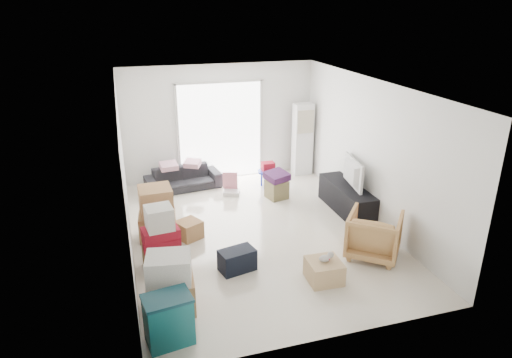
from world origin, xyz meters
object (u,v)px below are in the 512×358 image
object	(u,v)px
television	(348,183)
ottoman	(277,189)
ac_tower	(302,139)
storage_bins	(169,320)
kids_table	(268,170)
armchair	(374,233)
tv_console	(347,198)
sofa	(183,175)
wood_crate	(324,271)

from	to	relation	value
television	ottoman	world-z (taller)	television
ac_tower	storage_bins	world-z (taller)	ac_tower
ac_tower	storage_bins	distance (m)	6.44
television	storage_bins	distance (m)	4.83
storage_bins	ottoman	size ratio (longest dim) A/B	1.67
television	kids_table	bearing A→B (deg)	42.81
storage_bins	armchair	bearing A→B (deg)	17.81
tv_console	ac_tower	bearing A→B (deg)	91.25
tv_console	armchair	xyz separation A→B (m)	(-0.39, -1.71, 0.15)
ottoman	armchair	bearing A→B (deg)	-74.79
television	sofa	bearing A→B (deg)	63.15
sofa	kids_table	size ratio (longest dim) A/B	2.78
tv_console	ottoman	distance (m)	1.54
ottoman	ac_tower	bearing A→B (deg)	49.09
tv_console	storage_bins	distance (m)	4.83
storage_bins	ottoman	distance (m)	4.76
television	sofa	distance (m)	3.69
ac_tower	sofa	distance (m)	3.00
tv_console	storage_bins	bearing A→B (deg)	-143.93
television	storage_bins	size ratio (longest dim) A/B	1.47
ac_tower	kids_table	distance (m)	1.33
ottoman	kids_table	world-z (taller)	kids_table
storage_bins	wood_crate	size ratio (longest dim) A/B	1.33
television	wood_crate	world-z (taller)	television
storage_bins	ottoman	world-z (taller)	storage_bins
tv_console	television	bearing A→B (deg)	0.00
ottoman	tv_console	bearing A→B (deg)	-42.31
kids_table	armchair	bearing A→B (deg)	-77.64
storage_bins	wood_crate	bearing A→B (deg)	15.78
tv_console	wood_crate	xyz separation A→B (m)	(-1.48, -2.16, -0.11)
ottoman	wood_crate	xyz separation A→B (m)	(-0.35, -3.19, -0.03)
tv_console	armchair	distance (m)	1.76
television	ac_tower	bearing A→B (deg)	9.90
sofa	armchair	size ratio (longest dim) A/B	1.98
kids_table	storage_bins	bearing A→B (deg)	-121.57
ac_tower	tv_console	xyz separation A→B (m)	(0.05, -2.29, -0.60)
ottoman	wood_crate	size ratio (longest dim) A/B	0.80
kids_table	tv_console	bearing A→B (deg)	-55.84
armchair	sofa	bearing A→B (deg)	-16.55
television	armchair	size ratio (longest dim) A/B	1.16
sofa	ottoman	size ratio (longest dim) A/B	4.21
storage_bins	tv_console	bearing A→B (deg)	36.07
television	ottoman	bearing A→B (deg)	56.34
sofa	kids_table	xyz separation A→B (m)	(1.87, -0.47, 0.10)
television	storage_bins	bearing A→B (deg)	134.72
ottoman	kids_table	bearing A→B (deg)	89.39
ac_tower	kids_table	world-z (taller)	ac_tower
ac_tower	ottoman	size ratio (longest dim) A/B	4.38
ac_tower	tv_console	bearing A→B (deg)	-88.75
storage_bins	kids_table	world-z (taller)	storage_bins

